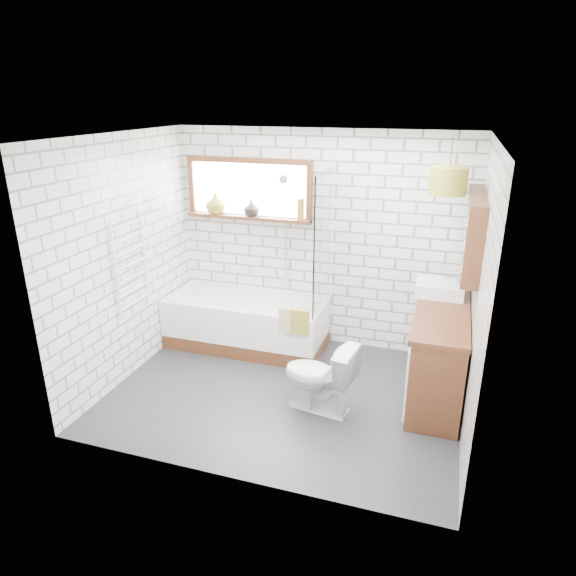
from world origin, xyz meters
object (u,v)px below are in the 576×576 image
(pendant, at_px, (448,181))
(vanity, at_px, (439,351))
(bathtub, at_px, (247,322))
(basin, at_px, (440,288))
(toilet, at_px, (319,376))

(pendant, bearing_deg, vanity, -56.93)
(bathtub, relative_size, basin, 3.93)
(bathtub, xyz_separation_m, pendant, (2.12, -0.25, 1.80))
(toilet, bearing_deg, vanity, 131.73)
(basin, xyz_separation_m, pendant, (-0.03, -0.27, 1.13))
(basin, relative_size, toilet, 0.67)
(vanity, distance_m, pendant, 1.66)
(vanity, height_order, toilet, vanity)
(bathtub, xyz_separation_m, vanity, (2.21, -0.39, 0.15))
(basin, height_order, toilet, basin)
(toilet, bearing_deg, pendant, 139.25)
(basin, bearing_deg, vanity, -81.53)
(basin, bearing_deg, toilet, -132.66)
(bathtub, distance_m, vanity, 2.25)
(vanity, height_order, basin, basin)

